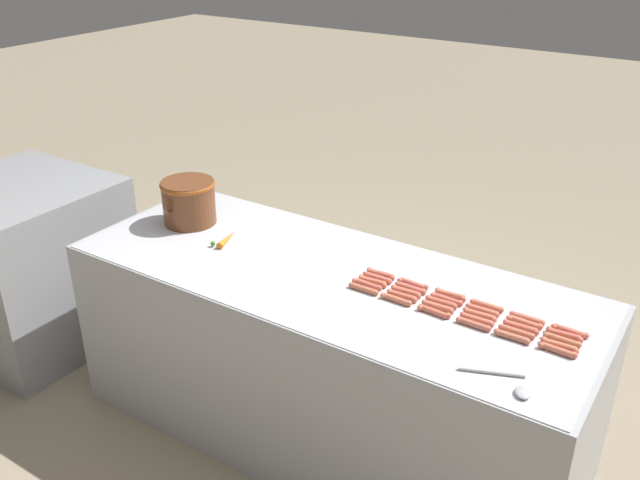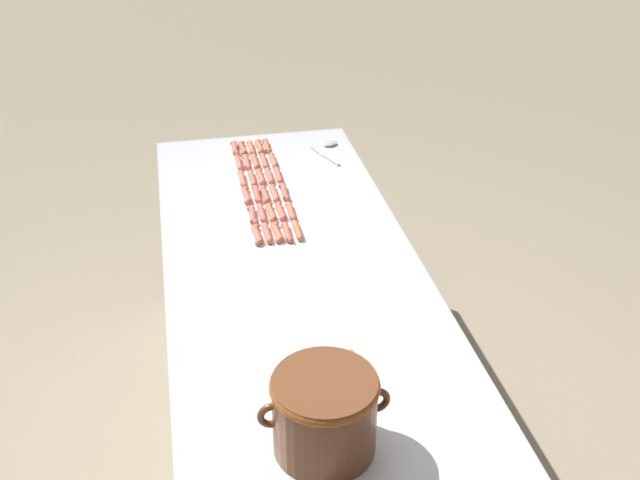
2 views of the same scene
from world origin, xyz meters
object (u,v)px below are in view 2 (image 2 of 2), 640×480
Objects in this scene: hot_dog_9 at (274,193)px; hot_dog_10 at (281,211)px; hot_dog_2 at (278,175)px; carrot at (327,363)px; hot_dog_11 at (287,232)px; hot_dog_27 at (246,195)px; hot_dog_13 at (255,161)px; bean_pot at (325,411)px; hot_dog_12 at (251,147)px; hot_dog_17 at (277,232)px; hot_dog_3 at (284,192)px; hot_dog_15 at (265,194)px; hot_dog_14 at (261,177)px; hot_dog_16 at (271,213)px; hot_dog_28 at (253,215)px; hot_dog_29 at (257,235)px; hot_dog_7 at (264,161)px; hot_dog_8 at (269,176)px; hot_dog_18 at (243,148)px; hot_dog_1 at (273,160)px; hot_dog_5 at (297,230)px; hot_dog_0 at (267,146)px; hot_dog_19 at (246,162)px; hot_dog_6 at (259,147)px; hot_dog_20 at (252,178)px; hot_dog_4 at (291,211)px; serving_spoon at (328,148)px; hot_dog_23 at (267,233)px; hot_dog_22 at (262,213)px; hot_dog_25 at (239,163)px; hot_dog_26 at (242,179)px.

hot_dog_9 is 1.00× the size of hot_dog_10.
hot_dog_2 is 1.23m from carrot.
hot_dog_27 is at bearing -70.90° from hot_dog_11.
hot_dog_13 is 1.00× the size of hot_dog_27.
bean_pot reaches higher than hot_dog_27.
hot_dog_12 and hot_dog_17 have the same top height.
hot_dog_12 is 1.00× the size of hot_dog_27.
hot_dog_3 is 0.47m from hot_dog_12.
hot_dog_11 is 1.00× the size of hot_dog_15.
hot_dog_3 and hot_dog_14 have the same top height.
carrot is (-0.02, 0.76, 0.00)m from hot_dog_17.
hot_dog_16 and hot_dog_28 have the same top height.
hot_dog_13 is at bearing -96.83° from hot_dog_29.
hot_dog_8 is (-0.00, 0.15, 0.00)m from hot_dog_7.
hot_dog_3 is 1.00× the size of hot_dog_11.
hot_dog_18 is (0.04, -0.77, 0.00)m from hot_dog_17.
hot_dog_5 is (0.00, 0.62, 0.00)m from hot_dog_1.
hot_dog_0 is 1.00× the size of hot_dog_19.
hot_dog_6 and hot_dog_20 have the same top height.
hot_dog_14 is at bearing 104.27° from hot_dog_19.
hot_dog_2 and hot_dog_3 have the same top height.
hot_dog_0 is 0.17m from hot_dog_13.
serving_spoon is (-0.27, -0.56, -0.00)m from hot_dog_4.
hot_dog_0 is at bearing -98.04° from hot_dog_23.
hot_dog_1 and hot_dog_20 have the same top height.
hot_dog_20 is at bearing 6.58° from hot_dog_14.
hot_dog_8 reaches higher than serving_spoon.
hot_dog_8 is (0.03, 0.31, 0.00)m from hot_dog_0.
hot_dog_22 is at bearing -90.41° from bean_pot.
carrot is (-0.02, 0.91, 0.00)m from hot_dog_16.
hot_dog_10 and hot_dog_17 have the same top height.
hot_dog_0 and hot_dog_25 have the same top height.
hot_dog_26 is 0.42× the size of bean_pot.
hot_dog_20 is (0.11, -0.15, 0.00)m from hot_dog_3.
bean_pot reaches higher than hot_dog_25.
hot_dog_9 is 0.17m from hot_dog_22.
hot_dog_17 is at bearing -88.17° from carrot.
hot_dog_4 is 0.33m from hot_dog_14.
hot_dog_12 and hot_dog_22 have the same top height.
hot_dog_2 and hot_dog_7 have the same top height.
hot_dog_27 is at bearing 80.64° from hot_dog_12.
hot_dog_4 is at bearing 103.44° from hot_dog_19.
hot_dog_22 is (0.11, -0.16, 0.00)m from hot_dog_5.
hot_dog_8 is 1.00× the size of hot_dog_14.
hot_dog_10 is at bearing -10.04° from hot_dog_4.
hot_dog_13 is at bearing -85.44° from hot_dog_10.
hot_dog_1 is at bearing 19.21° from serving_spoon.
hot_dog_0 is 0.80m from hot_dog_29.
hot_dog_4 is 1.00× the size of hot_dog_15.
hot_dog_7 is 1.00× the size of hot_dog_14.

